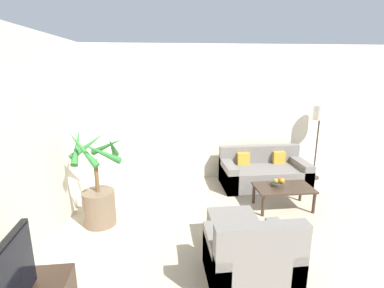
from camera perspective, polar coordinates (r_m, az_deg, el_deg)
wall_back at (r=6.38m, az=13.68°, el=5.81°), size 8.78×0.06×2.70m
wall_left at (r=3.40m, az=-31.10°, el=-3.63°), size 0.06×7.49×2.70m
potted_palm at (r=4.63m, az=-17.42°, el=-8.97°), size 0.84×0.84×1.47m
sofa_loveseat at (r=6.06m, az=13.45°, el=-5.39°), size 1.63×0.85×0.73m
floor_lamp at (r=6.53m, az=23.13°, el=4.59°), size 0.28×0.28×1.53m
coffee_table at (r=5.18m, az=17.03°, el=-8.32°), size 0.93×0.55×0.37m
fruit_bowl at (r=5.17m, az=16.04°, el=-7.38°), size 0.22×0.22×0.05m
apple_red at (r=5.20m, az=15.94°, el=-6.54°), size 0.06×0.06×0.06m
apple_green at (r=5.12m, az=15.68°, el=-6.79°), size 0.08×0.08×0.08m
orange_fruit at (r=5.15m, az=16.76°, el=-6.70°), size 0.09×0.09×0.09m
armchair at (r=3.49m, az=11.13°, el=-20.85°), size 0.91×0.79×0.86m
ottoman at (r=4.15m, az=7.78°, el=-15.80°), size 0.61×0.55×0.40m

